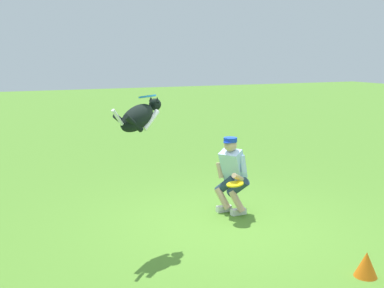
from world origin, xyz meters
TOP-DOWN VIEW (x-y plane):
  - ground_plane at (0.00, 0.00)m, footprint 60.00×60.00m
  - person at (-0.45, -0.49)m, footprint 0.54×0.71m
  - dog at (1.35, 0.21)m, footprint 0.89×0.65m
  - frisbee_flying at (1.20, 0.11)m, footprint 0.28×0.27m
  - frisbee_held at (-0.31, -0.13)m, footprint 0.38×0.38m
  - training_cone at (-0.82, 2.20)m, footprint 0.28×0.28m

SIDE VIEW (x-z plane):
  - ground_plane at x=0.00m, z-range 0.00..0.00m
  - training_cone at x=-0.82m, z-range 0.00..0.31m
  - frisbee_held at x=-0.31m, z-range 0.57..0.65m
  - person at x=-0.45m, z-range 0.05..1.34m
  - dog at x=1.35m, z-range 1.56..2.05m
  - frisbee_flying at x=1.20m, z-range 2.02..2.10m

